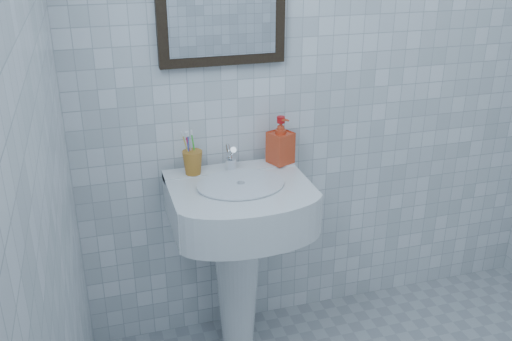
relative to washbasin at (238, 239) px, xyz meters
name	(u,v)px	position (x,y,z in m)	size (l,w,h in m)	color
wall_back	(333,54)	(0.48, 0.21, 0.69)	(2.20, 0.02, 2.50)	white
wall_left	(41,222)	(-0.62, -0.99, 0.69)	(0.02, 2.40, 2.50)	white
washbasin	(238,239)	(0.00, 0.00, 0.00)	(0.54, 0.40, 0.84)	white
faucet	(231,159)	(0.00, 0.10, 0.31)	(0.05, 0.10, 0.12)	silver
toothbrush_cup	(193,163)	(-0.15, 0.10, 0.32)	(0.08, 0.08, 0.10)	#B67024
soap_dispenser	(281,140)	(0.22, 0.12, 0.37)	(0.09, 0.09, 0.20)	red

